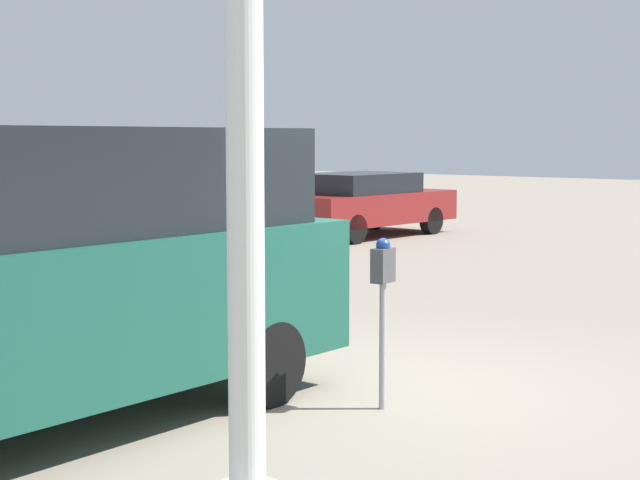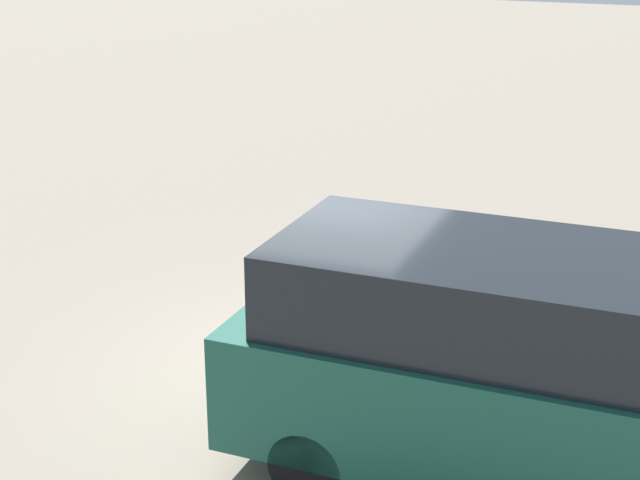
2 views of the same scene
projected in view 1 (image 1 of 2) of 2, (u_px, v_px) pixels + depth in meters
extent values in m
plane|color=gray|center=(374.00, 391.00, 7.99)|extent=(80.00, 80.00, 0.00)
cylinder|color=#9E9EA3|center=(382.00, 346.00, 7.41)|extent=(0.05, 0.05, 0.97)
cube|color=#47474C|center=(383.00, 265.00, 7.35)|extent=(0.21, 0.13, 0.26)
sphere|color=navy|center=(383.00, 245.00, 7.33)|extent=(0.11, 0.11, 0.11)
cube|color=#195142|center=(35.00, 308.00, 6.92)|extent=(4.71, 2.06, 1.05)
cube|color=black|center=(45.00, 180.00, 6.92)|extent=(3.77, 1.89, 0.75)
cylinder|color=black|center=(266.00, 363.00, 7.54)|extent=(0.66, 0.25, 0.66)
cylinder|color=black|center=(118.00, 334.00, 8.66)|extent=(0.66, 0.25, 0.66)
cube|color=maroon|center=(364.00, 207.00, 20.37)|extent=(4.29, 1.98, 0.63)
cube|color=black|center=(358.00, 183.00, 20.16)|extent=(2.39, 1.75, 0.41)
cube|color=orange|center=(401.00, 209.00, 22.30)|extent=(0.09, 0.12, 0.20)
cylinder|color=black|center=(373.00, 217.00, 21.89)|extent=(0.59, 0.24, 0.58)
cylinder|color=black|center=(431.00, 221.00, 20.86)|extent=(0.59, 0.24, 0.58)
cylinder|color=black|center=(294.00, 224.00, 19.94)|extent=(0.59, 0.24, 0.58)
cylinder|color=black|center=(354.00, 229.00, 18.91)|extent=(0.59, 0.24, 0.58)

